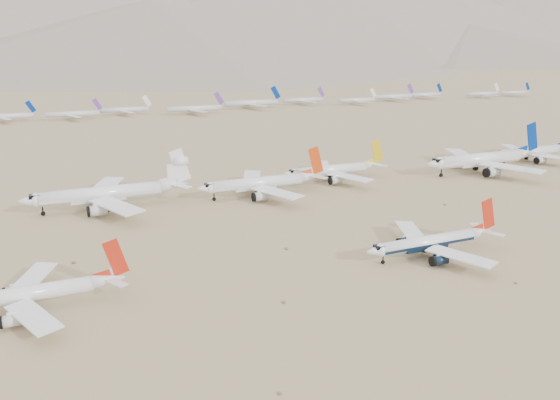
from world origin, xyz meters
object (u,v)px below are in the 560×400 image
(main_airliner, at_px, (433,242))
(row2_white_trijet, at_px, (111,192))
(row2_navy_widebody, at_px, (484,159))
(second_airliner, at_px, (31,294))

(main_airliner, relative_size, row2_white_trijet, 0.73)
(main_airliner, relative_size, row2_navy_widebody, 0.68)
(main_airliner, distance_m, row2_white_trijet, 108.36)
(row2_white_trijet, bearing_deg, row2_navy_widebody, -3.42)
(main_airliner, distance_m, row2_navy_widebody, 108.55)
(row2_navy_widebody, bearing_deg, main_airliner, -139.93)
(main_airliner, height_order, second_airliner, main_airliner)
(second_airliner, distance_m, row2_white_trijet, 74.87)
(main_airliner, bearing_deg, second_airliner, 175.00)
(main_airliner, bearing_deg, row2_white_trijet, 133.01)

